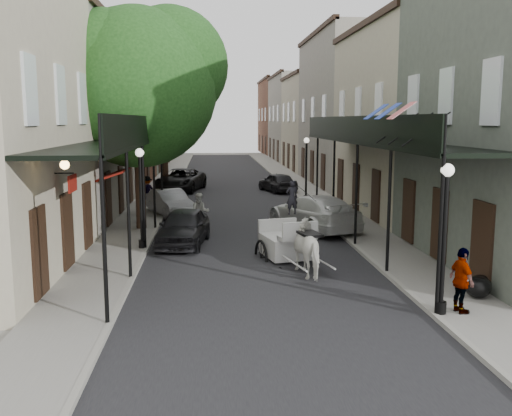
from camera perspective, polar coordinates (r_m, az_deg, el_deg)
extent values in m
plane|color=gray|center=(15.95, 1.15, -8.91)|extent=(140.00, 140.00, 0.00)
cube|color=black|center=(35.48, -2.09, 0.95)|extent=(8.00, 90.00, 0.01)
cube|color=gray|center=(35.61, -10.15, 0.93)|extent=(2.20, 90.00, 0.12)
cube|color=gray|center=(36.04, 5.88, 1.12)|extent=(2.20, 90.00, 0.12)
cube|color=#AEA68B|center=(45.67, -13.68, 9.06)|extent=(5.00, 80.00, 10.50)
cube|color=gray|center=(46.24, 8.16, 9.21)|extent=(5.00, 80.00, 10.50)
cube|color=black|center=(22.40, -13.59, 6.38)|extent=(2.20, 18.00, 0.12)
cube|color=black|center=(22.25, -10.94, 7.74)|extent=(0.06, 18.00, 1.00)
cylinder|color=black|center=(13.62, -14.96, -3.07)|extent=(0.10, 0.10, 4.00)
cylinder|color=black|center=(21.43, -11.18, 1.31)|extent=(0.10, 0.10, 4.00)
cylinder|color=black|center=(29.35, -9.42, 3.34)|extent=(0.10, 0.10, 4.00)
cube|color=black|center=(23.08, 11.92, 6.50)|extent=(2.20, 18.00, 0.12)
cube|color=black|center=(22.79, 9.41, 7.80)|extent=(0.06, 18.00, 1.00)
cylinder|color=black|center=(14.50, 17.95, -2.50)|extent=(0.10, 0.10, 4.00)
cylinder|color=black|center=(22.00, 10.00, 1.54)|extent=(0.10, 0.10, 4.00)
cylinder|color=black|center=(29.76, 6.14, 3.49)|extent=(0.10, 0.10, 4.00)
cylinder|color=#382619|center=(25.38, -11.56, 4.26)|extent=(0.44, 0.44, 5.60)
sphere|color=#194014|center=(25.34, -11.80, 11.67)|extent=(6.80, 6.80, 6.80)
sphere|color=#194014|center=(25.88, -8.62, 13.91)|extent=(5.10, 5.10, 5.10)
cylinder|color=#382619|center=(39.30, -9.12, 5.47)|extent=(0.44, 0.44, 5.04)
sphere|color=#194014|center=(39.24, -9.22, 9.76)|extent=(6.00, 6.00, 6.00)
sphere|color=#194014|center=(39.79, -7.43, 11.08)|extent=(4.50, 4.50, 4.50)
cylinder|color=black|center=(14.99, 17.97, -9.44)|extent=(0.28, 0.28, 0.30)
cylinder|color=black|center=(14.59, 18.26, -3.64)|extent=(0.12, 0.12, 3.40)
sphere|color=white|center=(14.32, 18.61, 3.61)|extent=(0.32, 0.32, 0.32)
cylinder|color=black|center=(21.76, -11.29, -3.53)|extent=(0.28, 0.28, 0.30)
cylinder|color=black|center=(21.49, -11.42, 0.52)|extent=(0.12, 0.12, 3.40)
sphere|color=white|center=(21.30, -11.57, 5.45)|extent=(0.32, 0.32, 0.32)
cylinder|color=black|center=(33.90, 5.00, 1.00)|extent=(0.28, 0.28, 0.30)
cylinder|color=black|center=(33.73, 5.04, 3.61)|extent=(0.12, 0.12, 3.40)
sphere|color=white|center=(33.61, 5.08, 6.76)|extent=(0.32, 0.32, 0.32)
imported|color=silver|center=(18.08, 5.51, -4.01)|extent=(1.35, 2.17, 1.71)
torus|color=black|center=(20.59, 0.07, -3.00)|extent=(0.39, 1.32, 1.33)
torus|color=black|center=(21.15, 4.46, -2.71)|extent=(0.39, 1.32, 1.33)
torus|color=black|center=(19.38, 1.95, -4.69)|extent=(0.22, 0.69, 0.69)
torus|color=black|center=(19.84, 5.45, -4.41)|extent=(0.22, 0.69, 0.69)
cube|color=silver|center=(20.58, 2.50, -1.75)|extent=(1.83, 2.14, 0.72)
cube|color=silver|center=(19.49, 3.59, -0.81)|extent=(1.34, 0.83, 0.12)
cube|color=silver|center=(19.20, 3.88, -0.02)|extent=(1.23, 0.38, 0.52)
imported|color=black|center=(19.39, 3.61, 1.07)|extent=(0.48, 0.37, 1.16)
imported|color=#A8A99F|center=(25.22, -5.61, -0.39)|extent=(0.85, 0.68, 1.68)
imported|color=gray|center=(32.60, -10.85, 1.73)|extent=(1.17, 1.16, 1.61)
imported|color=gray|center=(15.00, 19.88, -6.84)|extent=(0.53, 1.01, 1.65)
imported|color=black|center=(22.42, -7.25, -1.90)|extent=(2.26, 4.39, 1.43)
imported|color=gray|center=(29.49, -8.58, 0.53)|extent=(2.84, 4.23, 1.32)
imported|color=black|center=(39.38, -7.55, 2.78)|extent=(3.70, 5.99, 1.55)
imported|color=silver|center=(25.33, 5.77, -0.47)|extent=(4.03, 5.89, 1.58)
imported|color=black|center=(38.77, 2.16, 2.60)|extent=(2.63, 4.18, 1.33)
ellipsoid|color=black|center=(16.55, 21.31, -7.36)|extent=(0.70, 0.70, 0.59)
ellipsoid|color=black|center=(17.08, 21.55, -7.06)|extent=(0.61, 0.61, 0.49)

